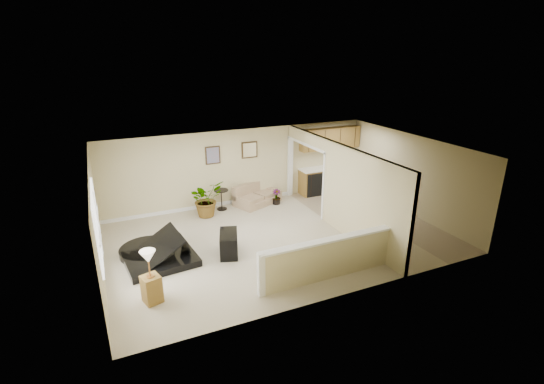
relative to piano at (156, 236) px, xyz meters
name	(u,v)px	position (x,y,z in m)	size (l,w,h in m)	color
floor	(279,238)	(3.26, -0.13, -0.65)	(9.00, 9.00, 0.00)	#BAA890
back_wall	(241,167)	(3.26, 2.87, 0.60)	(9.00, 0.04, 2.50)	#C9BC89
front_wall	(343,243)	(3.26, -3.13, 0.60)	(9.00, 0.04, 2.50)	#C9BC89
left_wall	(97,224)	(-1.24, -0.13, 0.60)	(0.04, 6.00, 2.50)	#C9BC89
right_wall	(411,175)	(7.76, -0.13, 0.60)	(0.04, 6.00, 2.50)	#C9BC89
ceiling	(280,150)	(3.26, -0.13, 1.85)	(9.00, 6.00, 0.04)	silver
kitchen_vinyl	(372,219)	(6.41, -0.13, -0.64)	(2.70, 6.00, 0.01)	tan
interior_partition	(332,185)	(5.06, 0.12, 0.57)	(0.18, 5.99, 2.50)	#C9BC89
pony_half_wall	(326,258)	(3.33, -2.43, -0.13)	(3.42, 0.22, 1.00)	#C9BC89
left_window	(97,225)	(-1.23, -0.63, 0.80)	(0.05, 2.15, 1.45)	white
wall_art_left	(213,155)	(2.31, 2.84, 1.10)	(0.48, 0.04, 0.58)	#382814
wall_mirror	(250,150)	(3.56, 2.84, 1.15)	(0.55, 0.04, 0.55)	#382814
kitchen_cabinets	(327,169)	(6.45, 2.60, 0.22)	(2.36, 0.65, 2.33)	olive
piano	(156,236)	(0.00, 0.00, 0.00)	(2.03, 2.09, 1.55)	black
piano_bench	(229,244)	(1.71, -0.43, -0.36)	(0.44, 0.86, 0.57)	black
loveseat	(257,194)	(3.69, 2.57, -0.31)	(1.84, 1.40, 0.87)	tan
accent_table	(221,197)	(2.43, 2.51, -0.22)	(0.46, 0.46, 0.67)	black
palm_plant	(206,199)	(1.85, 2.20, -0.09)	(1.27, 1.20, 1.13)	black
small_plant	(276,198)	(4.25, 2.22, -0.43)	(0.34, 0.34, 0.51)	black
lamp_stand	(151,281)	(-0.37, -1.72, -0.15)	(0.43, 0.43, 1.18)	olive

